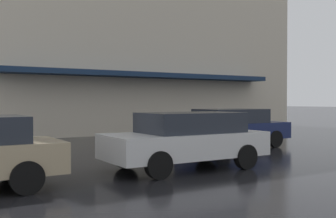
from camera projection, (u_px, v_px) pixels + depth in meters
car_white at (187, 139)px, 10.09m from camera, size 1.85×4.10×1.41m
car_navy at (233, 127)px, 14.78m from camera, size 1.85×4.10×1.41m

